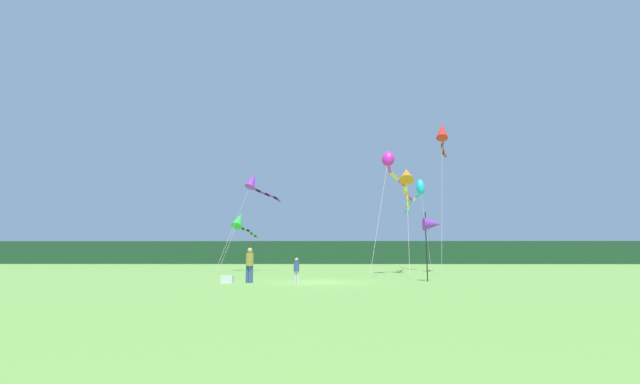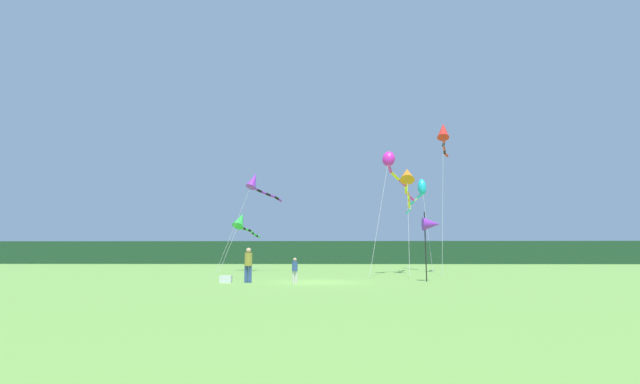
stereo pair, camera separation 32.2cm
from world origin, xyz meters
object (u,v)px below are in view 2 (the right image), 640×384
banner_flag_pole (431,225)px  kite_cyan (420,190)px  kite_purple (255,182)px  kite_magenta (392,165)px  person_adult (248,263)px  cooler_box (226,279)px  kite_green (241,221)px  kite_red (443,133)px  kite_orange (407,178)px  person_child (295,269)px

banner_flag_pole → kite_cyan: (2.96, 16.66, 4.34)m
kite_purple → kite_magenta: (10.84, -3.90, 0.55)m
person_adult → kite_magenta: size_ratio=0.16×
cooler_box → kite_cyan: (13.43, 18.06, 7.10)m
person_adult → kite_green: kite_green is taller
kite_red → person_adult: bearing=-138.5°
kite_orange → kite_cyan: 7.99m
person_child → banner_flag_pole: size_ratio=0.34×
person_adult → kite_red: bearing=41.5°
kite_purple → kite_green: size_ratio=1.33×
kite_orange → person_adult: bearing=-133.7°
person_adult → banner_flag_pole: size_ratio=0.47×
kite_purple → kite_orange: bearing=-15.5°
kite_cyan → banner_flag_pole: bearing=-100.1°
banner_flag_pole → kite_green: kite_green is taller
banner_flag_pole → kite_purple: (-11.61, 12.41, 4.44)m
kite_cyan → kite_red: bearing=-84.4°
person_adult → person_child: (2.37, -0.49, -0.27)m
cooler_box → kite_red: kite_red is taller
kite_red → cooler_box: bearing=-140.3°
kite_red → kite_green: 18.73m
banner_flag_pole → kite_green: bearing=131.3°
person_child → banner_flag_pole: banner_flag_pole is taller
kite_green → kite_cyan: (16.24, 1.54, 2.93)m
person_adult → cooler_box: (-1.06, -0.16, -0.78)m
cooler_box → person_adult: bearing=8.5°
kite_cyan → kite_magenta: bearing=-114.6°
kite_magenta → kite_red: bearing=21.9°
kite_green → banner_flag_pole: bearing=-48.7°
kite_purple → kite_cyan: kite_cyan is taller
kite_cyan → kite_green: bearing=-174.6°
kite_red → kite_green: kite_red is taller
kite_green → kite_magenta: (12.50, -6.61, 3.59)m
kite_orange → kite_cyan: kite_cyan is taller
kite_green → kite_orange: kite_orange is taller
kite_purple → person_adult: bearing=-80.8°
person_child → kite_purple: size_ratio=0.15×
person_adult → kite_magenta: kite_magenta is taller
cooler_box → kite_green: bearing=99.6°
person_child → kite_cyan: (10.00, 18.39, 6.59)m
banner_flag_pole → kite_red: kite_red is taller
kite_green → kite_magenta: bearing=-27.9°
person_adult → kite_orange: bearing=46.3°
kite_purple → kite_green: kite_purple is taller
cooler_box → kite_red: 21.18m
kite_magenta → kite_orange: bearing=24.9°
kite_orange → kite_green: bearing=156.2°
banner_flag_pole → person_child: bearing=-166.2°
kite_purple → cooler_box: bearing=-85.3°
banner_flag_pole → kite_purple: 17.57m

